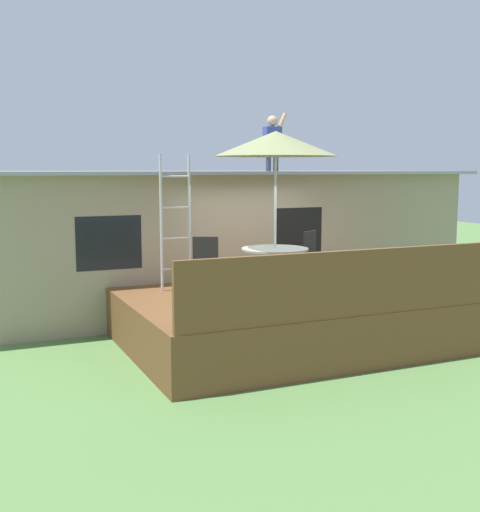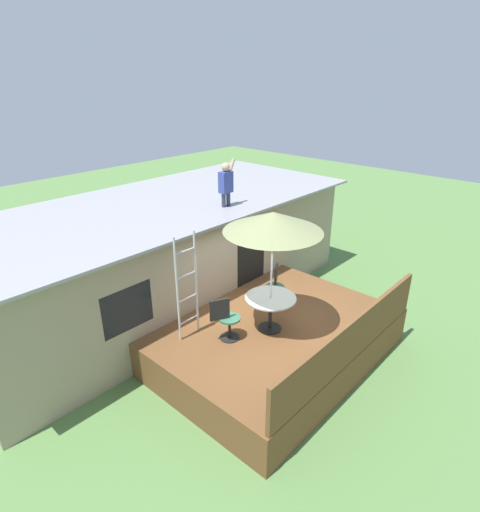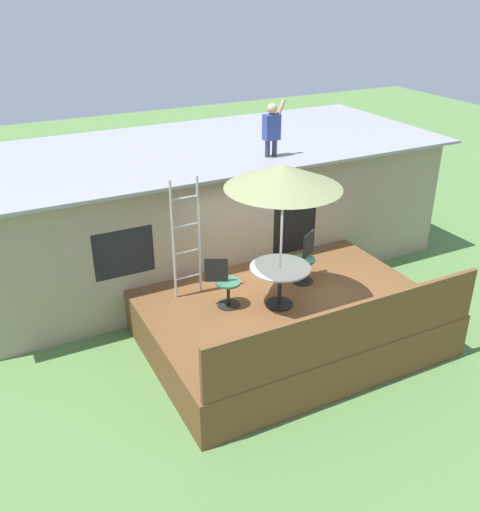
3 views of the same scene
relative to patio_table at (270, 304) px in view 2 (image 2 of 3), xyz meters
name	(u,v)px [view 2 (image 2 of 3)]	position (x,y,z in m)	size (l,w,h in m)	color
ground_plane	(270,353)	(0.21, 0.11, -1.39)	(40.00, 40.00, 0.00)	#567F42
house	(164,253)	(0.21, 3.71, -0.02)	(10.50, 4.50, 2.73)	gray
deck	(271,338)	(0.21, 0.11, -0.99)	(4.99, 3.83, 0.80)	brown
deck_railing	(353,340)	(0.21, -1.75, -0.14)	(4.89, 0.08, 0.90)	brown
patio_table	(270,304)	(0.00, 0.00, 0.00)	(1.04, 1.04, 0.74)	black
patio_umbrella	(273,222)	(0.00, 0.00, 1.76)	(1.90, 1.90, 2.54)	silver
step_ladder	(187,287)	(-1.27, 1.07, 0.51)	(0.52, 0.04, 2.20)	silver
person_figure	(226,181)	(1.11, 2.30, 1.95)	(0.47, 0.20, 1.11)	#33384C
patio_chair_left	(226,319)	(-0.86, 0.42, -0.13)	(0.59, 0.44, 0.92)	black
patio_chair_right	(275,286)	(0.88, 0.57, -0.13)	(0.57, 0.45, 0.92)	black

